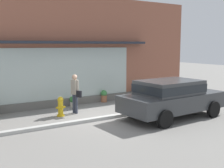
{
  "coord_description": "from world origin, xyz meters",
  "views": [
    {
      "loc": [
        -5.94,
        -9.73,
        2.93
      ],
      "look_at": [
        0.9,
        1.2,
        1.16
      ],
      "focal_mm": 45.8,
      "sensor_mm": 36.0,
      "label": 1
    }
  ],
  "objects_px": {
    "pedestrian_with_handbag": "(75,91)",
    "potted_plant_near_hydrant": "(104,96)",
    "parked_car_dark_gray": "(171,96)",
    "fire_hydrant": "(61,106)",
    "potted_plant_window_left": "(139,91)",
    "potted_plant_trailing_edge": "(73,101)"
  },
  "relations": [
    {
      "from": "fire_hydrant",
      "to": "potted_plant_near_hydrant",
      "type": "bearing_deg",
      "value": 28.12
    },
    {
      "from": "fire_hydrant",
      "to": "potted_plant_near_hydrant",
      "type": "relative_size",
      "value": 1.32
    },
    {
      "from": "pedestrian_with_handbag",
      "to": "potted_plant_near_hydrant",
      "type": "bearing_deg",
      "value": 107.57
    },
    {
      "from": "potted_plant_window_left",
      "to": "potted_plant_near_hydrant",
      "type": "bearing_deg",
      "value": 177.59
    },
    {
      "from": "fire_hydrant",
      "to": "parked_car_dark_gray",
      "type": "bearing_deg",
      "value": -34.8
    },
    {
      "from": "parked_car_dark_gray",
      "to": "potted_plant_window_left",
      "type": "relative_size",
      "value": 5.57
    },
    {
      "from": "potted_plant_near_hydrant",
      "to": "potted_plant_trailing_edge",
      "type": "distance_m",
      "value": 1.92
    },
    {
      "from": "potted_plant_near_hydrant",
      "to": "pedestrian_with_handbag",
      "type": "bearing_deg",
      "value": -146.93
    },
    {
      "from": "potted_plant_near_hydrant",
      "to": "parked_car_dark_gray",
      "type": "bearing_deg",
      "value": -80.74
    },
    {
      "from": "parked_car_dark_gray",
      "to": "potted_plant_trailing_edge",
      "type": "relative_size",
      "value": 8.57
    },
    {
      "from": "parked_car_dark_gray",
      "to": "potted_plant_near_hydrant",
      "type": "bearing_deg",
      "value": 96.88
    },
    {
      "from": "pedestrian_with_handbag",
      "to": "fire_hydrant",
      "type": "bearing_deg",
      "value": -96.31
    },
    {
      "from": "fire_hydrant",
      "to": "parked_car_dark_gray",
      "type": "height_order",
      "value": "parked_car_dark_gray"
    },
    {
      "from": "parked_car_dark_gray",
      "to": "potted_plant_window_left",
      "type": "height_order",
      "value": "parked_car_dark_gray"
    },
    {
      "from": "fire_hydrant",
      "to": "pedestrian_with_handbag",
      "type": "height_order",
      "value": "pedestrian_with_handbag"
    },
    {
      "from": "fire_hydrant",
      "to": "potted_plant_trailing_edge",
      "type": "distance_m",
      "value": 1.76
    },
    {
      "from": "fire_hydrant",
      "to": "potted_plant_window_left",
      "type": "bearing_deg",
      "value": 16.31
    },
    {
      "from": "parked_car_dark_gray",
      "to": "fire_hydrant",
      "type": "bearing_deg",
      "value": 142.81
    },
    {
      "from": "pedestrian_with_handbag",
      "to": "potted_plant_trailing_edge",
      "type": "relative_size",
      "value": 3.22
    },
    {
      "from": "parked_car_dark_gray",
      "to": "potted_plant_trailing_edge",
      "type": "distance_m",
      "value": 4.73
    },
    {
      "from": "potted_plant_window_left",
      "to": "potted_plant_trailing_edge",
      "type": "xyz_separation_m",
      "value": [
        -4.08,
        -0.19,
        -0.13
      ]
    },
    {
      "from": "fire_hydrant",
      "to": "potted_plant_near_hydrant",
      "type": "xyz_separation_m",
      "value": [
        3.03,
        1.62,
        -0.09
      ]
    }
  ]
}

